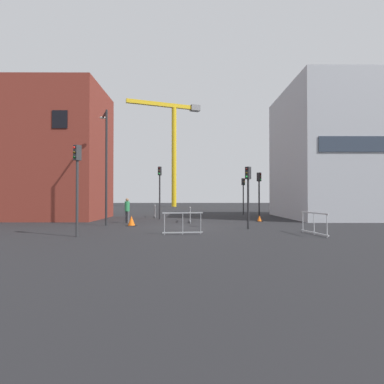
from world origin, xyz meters
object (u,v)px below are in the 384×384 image
(traffic_light_corner, at_px, (243,190))
(traffic_cone_striped, at_px, (131,221))
(traffic_cone_orange, at_px, (259,219))
(traffic_light_median, at_px, (259,188))
(pedestrian_walking, at_px, (127,209))
(construction_crane, at_px, (173,138))
(traffic_light_near, at_px, (77,175))
(streetlamp_tall, at_px, (106,157))
(traffic_light_island, at_px, (160,184))
(traffic_light_far, at_px, (248,187))

(traffic_light_corner, relative_size, traffic_cone_striped, 5.91)
(traffic_cone_orange, bearing_deg, traffic_light_corner, 88.01)
(traffic_light_median, relative_size, pedestrian_walking, 2.17)
(construction_crane, xyz_separation_m, pedestrian_walking, (-1.16, -37.84, -11.82))
(construction_crane, distance_m, pedestrian_walking, 39.66)
(construction_crane, height_order, traffic_light_near, construction_crane)
(streetlamp_tall, height_order, pedestrian_walking, streetlamp_tall)
(traffic_light_median, bearing_deg, traffic_cone_orange, -101.63)
(streetlamp_tall, relative_size, traffic_light_island, 1.73)
(traffic_light_near, distance_m, traffic_cone_orange, 14.00)
(streetlamp_tall, relative_size, traffic_light_far, 2.10)
(streetlamp_tall, xyz_separation_m, traffic_light_far, (8.74, -2.58, -1.99))
(traffic_light_island, height_order, traffic_cone_orange, traffic_light_island)
(traffic_light_far, distance_m, traffic_light_island, 9.84)
(streetlamp_tall, height_order, traffic_light_corner, streetlamp_tall)
(traffic_light_corner, distance_m, traffic_cone_orange, 9.52)
(streetlamp_tall, relative_size, pedestrian_walking, 4.28)
(streetlamp_tall, xyz_separation_m, pedestrian_walking, (1.05, 1.73, -3.38))
(traffic_light_far, height_order, traffic_light_corner, traffic_light_corner)
(construction_crane, xyz_separation_m, traffic_cone_striped, (-0.46, -40.06, -12.54))
(traffic_light_far, xyz_separation_m, pedestrian_walking, (-7.69, 4.32, -1.39))
(streetlamp_tall, xyz_separation_m, traffic_cone_striped, (1.75, -0.48, -4.09))
(traffic_light_far, relative_size, traffic_light_island, 0.83)
(traffic_light_island, xyz_separation_m, pedestrian_walking, (-1.92, -3.65, -1.84))
(streetlamp_tall, xyz_separation_m, traffic_light_corner, (10.89, 12.27, -1.87))
(traffic_light_island, bearing_deg, traffic_cone_orange, -17.14)
(streetlamp_tall, relative_size, traffic_cone_striped, 11.75)
(traffic_light_corner, bearing_deg, traffic_light_far, -98.26)
(traffic_cone_striped, relative_size, traffic_cone_orange, 1.38)
(pedestrian_walking, height_order, traffic_cone_orange, pedestrian_walking)
(construction_crane, distance_m, traffic_light_far, 43.92)
(construction_crane, xyz_separation_m, traffic_light_island, (0.76, -34.20, -9.98))
(traffic_light_far, distance_m, pedestrian_walking, 8.93)
(traffic_light_near, bearing_deg, pedestrian_walking, 84.25)
(pedestrian_walking, bearing_deg, traffic_light_median, 17.73)
(traffic_light_corner, relative_size, pedestrian_walking, 2.15)
(traffic_light_median, bearing_deg, pedestrian_walking, -162.27)
(traffic_light_island, height_order, traffic_cone_striped, traffic_light_island)
(streetlamp_tall, xyz_separation_m, traffic_light_near, (0.27, -6.06, -1.58))
(traffic_light_near, relative_size, traffic_light_corner, 1.13)
(traffic_light_far, bearing_deg, traffic_light_island, 125.88)
(traffic_light_far, bearing_deg, streetlamp_tall, 163.53)
(traffic_light_near, xyz_separation_m, traffic_light_island, (2.71, 11.45, 0.05))
(traffic_light_median, height_order, pedestrian_walking, traffic_light_median)
(streetlamp_tall, bearing_deg, traffic_light_median, 24.10)
(pedestrian_walking, distance_m, traffic_cone_orange, 9.64)
(traffic_light_corner, bearing_deg, traffic_light_near, -120.10)
(traffic_light_median, bearing_deg, traffic_cone_striped, -149.70)
(traffic_light_median, bearing_deg, construction_crane, 104.15)
(pedestrian_walking, relative_size, traffic_cone_orange, 3.80)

